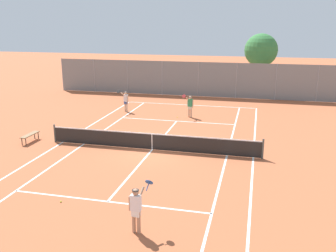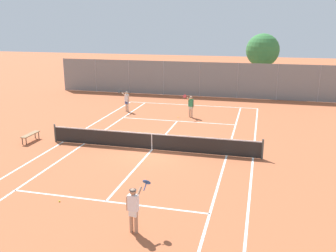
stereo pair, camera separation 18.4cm
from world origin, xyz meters
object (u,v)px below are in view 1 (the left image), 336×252
(tennis_net, at_px, (152,141))
(loose_tennis_ball_4, at_px, (177,117))
(player_near_side, at_px, (136,207))
(loose_tennis_ball_2, at_px, (233,129))
(tree_behind_left, at_px, (262,51))
(courtside_bench, at_px, (30,135))
(player_far_left, at_px, (126,100))
(loose_tennis_ball_3, at_px, (61,202))
(player_far_right, at_px, (190,105))
(loose_tennis_ball_0, at_px, (138,105))

(tennis_net, xyz_separation_m, loose_tennis_ball_4, (-0.18, 7.40, -0.48))
(player_near_side, distance_m, loose_tennis_ball_2, 13.64)
(loose_tennis_ball_2, bearing_deg, tree_behind_left, 83.50)
(courtside_bench, bearing_deg, player_near_side, -40.70)
(player_far_left, bearing_deg, player_near_side, -69.03)
(courtside_bench, bearing_deg, player_far_left, 71.58)
(player_far_left, height_order, loose_tennis_ball_2, player_far_left)
(player_near_side, height_order, courtside_bench, player_near_side)
(player_near_side, bearing_deg, courtside_bench, 139.30)
(loose_tennis_ball_4, distance_m, courtside_bench, 10.58)
(tennis_net, relative_size, loose_tennis_ball_2, 181.82)
(loose_tennis_ball_3, height_order, loose_tennis_ball_4, same)
(player_far_right, xyz_separation_m, loose_tennis_ball_3, (-2.47, -14.64, -0.89))
(player_far_right, bearing_deg, tree_behind_left, 66.15)
(tennis_net, xyz_separation_m, player_far_left, (-4.53, 8.32, 0.42))
(tennis_net, distance_m, player_far_left, 9.48)
(loose_tennis_ball_4, bearing_deg, loose_tennis_ball_2, -27.71)
(loose_tennis_ball_0, xyz_separation_m, loose_tennis_ball_2, (8.37, -5.40, 0.00))
(player_far_right, height_order, loose_tennis_ball_3, player_far_right)
(player_near_side, xyz_separation_m, player_far_right, (-1.12, 15.99, 0.00))
(tree_behind_left, bearing_deg, tennis_net, -106.61)
(loose_tennis_ball_2, height_order, loose_tennis_ball_3, same)
(tennis_net, bearing_deg, player_far_left, 118.55)
(player_far_left, relative_size, loose_tennis_ball_0, 26.88)
(tennis_net, xyz_separation_m, loose_tennis_ball_2, (4.07, 5.17, -0.48))
(player_near_side, relative_size, player_far_right, 1.00)
(loose_tennis_ball_3, xyz_separation_m, loose_tennis_ball_4, (1.58, 14.30, 0.00))
(tennis_net, relative_size, loose_tennis_ball_0, 181.82)
(tennis_net, relative_size, player_near_side, 6.76)
(tennis_net, relative_size, player_far_left, 6.76)
(player_far_right, bearing_deg, courtside_bench, -135.21)
(player_far_left, height_order, player_far_right, same)
(loose_tennis_ball_2, xyz_separation_m, tree_behind_left, (1.56, 13.71, 4.11))
(tennis_net, xyz_separation_m, loose_tennis_ball_0, (-4.30, 10.57, -0.48))
(player_far_left, distance_m, loose_tennis_ball_0, 2.43)
(loose_tennis_ball_0, distance_m, tree_behind_left, 13.59)
(loose_tennis_ball_3, relative_size, tree_behind_left, 0.01)
(loose_tennis_ball_2, bearing_deg, player_far_left, 159.85)
(loose_tennis_ball_4, height_order, tree_behind_left, tree_behind_left)
(tennis_net, relative_size, loose_tennis_ball_4, 181.82)
(loose_tennis_ball_0, height_order, loose_tennis_ball_3, same)
(player_far_left, bearing_deg, loose_tennis_ball_4, -11.98)
(tennis_net, height_order, player_far_left, player_far_left)
(player_far_left, xyz_separation_m, loose_tennis_ball_0, (0.23, 2.24, -0.89))
(tennis_net, relative_size, tree_behind_left, 2.07)
(loose_tennis_ball_0, xyz_separation_m, loose_tennis_ball_4, (4.12, -3.17, 0.00))
(tennis_net, relative_size, player_far_right, 6.76)
(loose_tennis_ball_0, bearing_deg, loose_tennis_ball_2, -32.81)
(loose_tennis_ball_2, bearing_deg, courtside_bench, -154.45)
(courtside_bench, bearing_deg, loose_tennis_ball_2, 25.55)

